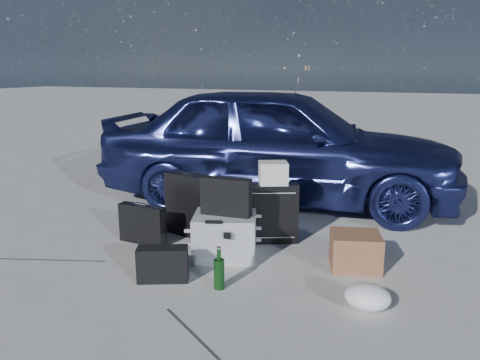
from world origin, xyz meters
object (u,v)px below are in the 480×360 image
(duffel_bag, at_px, (221,209))
(suitcase_left, at_px, (188,204))
(briefcase, at_px, (143,224))
(pelican_case, at_px, (225,236))
(suitcase_right, at_px, (272,213))
(green_bottle, at_px, (219,269))
(cardboard_box, at_px, (355,251))
(car, at_px, (279,144))

(duffel_bag, bearing_deg, suitcase_left, -108.78)
(briefcase, distance_m, suitcase_left, 0.48)
(pelican_case, height_order, suitcase_right, suitcase_right)
(suitcase_right, bearing_deg, pelican_case, -142.17)
(suitcase_left, bearing_deg, green_bottle, -37.59)
(briefcase, bearing_deg, cardboard_box, 8.43)
(car, xyz_separation_m, cardboard_box, (1.18, -1.68, -0.57))
(cardboard_box, height_order, green_bottle, green_bottle)
(briefcase, height_order, suitcase_right, suitcase_right)
(car, xyz_separation_m, pelican_case, (0.09, -1.85, -0.52))
(duffel_bag, bearing_deg, briefcase, -113.23)
(cardboard_box, xyz_separation_m, green_bottle, (-0.88, -0.75, 0.01))
(suitcase_right, bearing_deg, duffel_bag, 135.72)
(suitcase_left, relative_size, suitcase_right, 1.09)
(duffel_bag, distance_m, green_bottle, 1.42)
(pelican_case, height_order, suitcase_left, suitcase_left)
(pelican_case, xyz_separation_m, suitcase_left, (-0.55, 0.39, 0.11))
(suitcase_left, bearing_deg, duffel_bag, 74.18)
(green_bottle, bearing_deg, cardboard_box, 40.19)
(briefcase, bearing_deg, suitcase_left, 55.60)
(suitcase_right, bearing_deg, briefcase, 179.42)
(pelican_case, distance_m, briefcase, 0.85)
(duffel_bag, bearing_deg, car, 87.99)
(briefcase, bearing_deg, suitcase_right, 27.27)
(car, height_order, suitcase_left, car)
(duffel_bag, relative_size, cardboard_box, 1.85)
(car, relative_size, suitcase_left, 6.86)
(suitcase_left, bearing_deg, car, 86.64)
(briefcase, xyz_separation_m, suitcase_left, (0.29, 0.37, 0.12))
(suitcase_left, distance_m, green_bottle, 1.23)
(car, xyz_separation_m, green_bottle, (0.29, -2.43, -0.56))
(cardboard_box, distance_m, green_bottle, 1.16)
(duffel_bag, bearing_deg, cardboard_box, -9.98)
(duffel_bag, bearing_deg, suitcase_right, -9.06)
(pelican_case, distance_m, suitcase_left, 0.69)
(pelican_case, xyz_separation_m, suitcase_right, (0.27, 0.50, 0.09))
(pelican_case, relative_size, green_bottle, 1.67)
(duffel_bag, xyz_separation_m, cardboard_box, (1.44, -0.56, -0.03))
(car, height_order, duffel_bag, car)
(briefcase, bearing_deg, pelican_case, 2.52)
(green_bottle, bearing_deg, suitcase_left, 128.14)
(car, xyz_separation_m, suitcase_right, (0.36, -1.35, -0.43))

